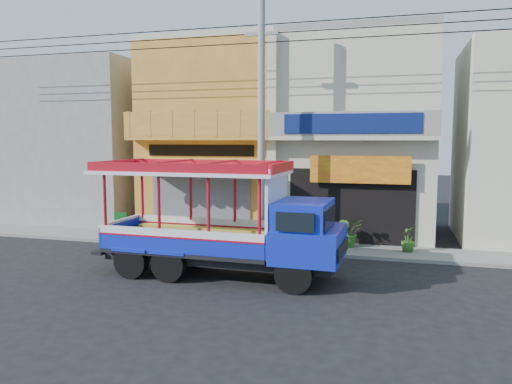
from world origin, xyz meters
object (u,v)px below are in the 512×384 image
(utility_pole, at_px, (266,109))
(potted_plant_b, at_px, (343,234))
(songthaew_truck, at_px, (237,223))
(potted_plant_a, at_px, (349,233))
(potted_plant_c, at_px, (408,239))
(green_sign, at_px, (121,225))

(utility_pole, bearing_deg, potted_plant_b, 20.05)
(utility_pole, xyz_separation_m, songthaew_truck, (0.08, -3.54, -3.41))
(utility_pole, bearing_deg, potted_plant_a, 20.68)
(potted_plant_b, bearing_deg, potted_plant_c, -136.74)
(green_sign, bearing_deg, songthaew_truck, -34.92)
(songthaew_truck, distance_m, potted_plant_c, 6.56)
(green_sign, xyz_separation_m, potted_plant_a, (9.26, 0.08, 0.13))
(utility_pole, relative_size, potted_plant_b, 29.12)
(potted_plant_a, height_order, potted_plant_c, potted_plant_a)
(potted_plant_c, bearing_deg, songthaew_truck, -32.26)
(utility_pole, relative_size, potted_plant_a, 27.61)
(green_sign, xyz_separation_m, potted_plant_b, (9.05, -0.03, 0.11))
(utility_pole, height_order, potted_plant_b, utility_pole)
(potted_plant_a, distance_m, potted_plant_c, 2.07)
(green_sign, relative_size, potted_plant_b, 0.93)
(green_sign, height_order, potted_plant_a, potted_plant_a)
(potted_plant_a, bearing_deg, potted_plant_b, 170.52)
(songthaew_truck, relative_size, potted_plant_a, 7.16)
(songthaew_truck, height_order, green_sign, songthaew_truck)
(songthaew_truck, distance_m, potted_plant_b, 5.28)
(utility_pole, bearing_deg, potted_plant_c, 9.06)
(utility_pole, distance_m, potted_plant_b, 5.25)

